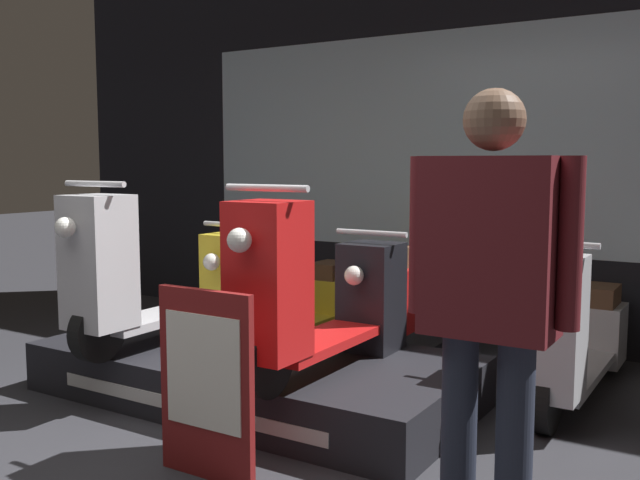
{
  "coord_description": "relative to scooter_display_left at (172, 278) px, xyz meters",
  "views": [
    {
      "loc": [
        2.23,
        -1.98,
        1.39
      ],
      "look_at": [
        -0.1,
        1.8,
        0.9
      ],
      "focal_mm": 40.0,
      "sensor_mm": 36.0,
      "label": 1
    }
  ],
  "objects": [
    {
      "name": "person_right_browsing",
      "position": [
        2.28,
        -0.82,
        0.3
      ],
      "size": [
        0.61,
        0.25,
        1.64
      ],
      "color": "#232838",
      "rests_on": "ground_plane"
    },
    {
      "name": "scooter_backrow_0",
      "position": [
        0.13,
        1.01,
        -0.29
      ],
      "size": [
        0.45,
        1.72,
        1.0
      ],
      "color": "black",
      "rests_on": "ground_plane"
    },
    {
      "name": "scooter_display_right",
      "position": [
        1.14,
        0.0,
        0.0
      ],
      "size": [
        0.45,
        1.72,
        1.0
      ],
      "color": "black",
      "rests_on": "display_platform"
    },
    {
      "name": "display_platform",
      "position": [
        0.57,
        0.06,
        -0.53
      ],
      "size": [
        2.54,
        1.23,
        0.29
      ],
      "color": "black",
      "rests_on": "ground_plane"
    },
    {
      "name": "price_sign_board",
      "position": [
        1.05,
        -0.91,
        -0.25
      ],
      "size": [
        0.5,
        0.04,
        0.84
      ],
      "color": "maroon",
      "rests_on": "ground_plane"
    },
    {
      "name": "scooter_backrow_1",
      "position": [
        1.16,
        1.01,
        -0.29
      ],
      "size": [
        0.45,
        1.72,
        1.0
      ],
      "color": "black",
      "rests_on": "ground_plane"
    },
    {
      "name": "shop_wall_back",
      "position": [
        0.83,
        2.11,
        0.92
      ],
      "size": [
        7.62,
        0.09,
        3.2
      ],
      "color": "black",
      "rests_on": "ground_plane"
    },
    {
      "name": "scooter_backrow_2",
      "position": [
        2.19,
        1.01,
        -0.29
      ],
      "size": [
        0.45,
        1.72,
        1.0
      ],
      "color": "black",
      "rests_on": "ground_plane"
    },
    {
      "name": "scooter_display_left",
      "position": [
        0.0,
        0.0,
        0.0
      ],
      "size": [
        0.45,
        1.72,
        1.0
      ],
      "color": "black",
      "rests_on": "display_platform"
    }
  ]
}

